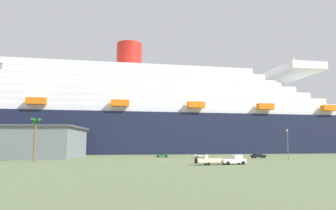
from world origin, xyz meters
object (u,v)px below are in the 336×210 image
small_boat_on_trailer (211,161)px  parked_car_white_van (201,155)px  palm_tree (35,126)px  parked_car_black_coupe (258,156)px  street_lamp (287,140)px  parked_car_green_wagon (162,155)px  cruise_ship (183,120)px  pickup_truck (234,160)px

small_boat_on_trailer → parked_car_white_van: small_boat_on_trailer is taller
palm_tree → parked_car_black_coupe: (68.01, 12.93, -8.78)m
small_boat_on_trailer → parked_car_white_van: 38.65m
street_lamp → parked_car_white_van: 30.06m
parked_car_white_van → parked_car_green_wagon: size_ratio=1.07×
small_boat_on_trailer → parked_car_black_coupe: size_ratio=1.53×
cruise_ship → parked_car_green_wagon: size_ratio=52.82×
pickup_truck → parked_car_green_wagon: pickup_truck is taller
street_lamp → palm_tree: bearing=177.4°
pickup_truck → street_lamp: bearing=36.2°
palm_tree → parked_car_white_van: palm_tree is taller
cruise_ship → street_lamp: bearing=-77.0°
cruise_ship → pickup_truck: (-3.73, -90.69, -16.31)m
pickup_truck → parked_car_black_coupe: size_ratio=1.19×
cruise_ship → palm_tree: (-52.77, -71.98, -7.74)m
small_boat_on_trailer → parked_car_black_coupe: 40.86m
cruise_ship → parked_car_black_coupe: (15.24, -59.04, -16.52)m
parked_car_green_wagon → parked_car_black_coupe: 32.65m
parked_car_green_wagon → parked_car_black_coupe: same height
small_boat_on_trailer → parked_car_black_coupe: small_boat_on_trailer is taller
cruise_ship → street_lamp: cruise_ship is taller
cruise_ship → pickup_truck: size_ratio=41.37×
street_lamp → parked_car_white_van: size_ratio=1.79×
street_lamp → parked_car_white_van: street_lamp is taller
parked_car_green_wagon → cruise_ship: bearing=72.1°
small_boat_on_trailer → palm_tree: bearing=155.6°
cruise_ship → palm_tree: size_ratio=20.42×
pickup_truck → parked_car_green_wagon: size_ratio=1.28×
cruise_ship → parked_car_black_coupe: bearing=-75.5°
street_lamp → parked_car_white_van: (-20.25, 21.69, -4.81)m
pickup_truck → parked_car_green_wagon: 42.76m
cruise_ship → parked_car_white_van: cruise_ship is taller
pickup_truck → palm_tree: bearing=159.1°
cruise_ship → parked_car_white_van: 56.08m
cruise_ship → small_boat_on_trailer: 93.54m
small_boat_on_trailer → parked_car_white_van: size_ratio=1.53×
parked_car_white_van → street_lamp: bearing=-47.0°
parked_car_green_wagon → parked_car_black_coupe: bearing=-16.6°
small_boat_on_trailer → parked_car_black_coupe: bearing=52.9°
small_boat_on_trailer → parked_car_green_wagon: small_boat_on_trailer is taller
parked_car_white_van → palm_tree: bearing=-159.7°
small_boat_on_trailer → street_lamp: bearing=31.4°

